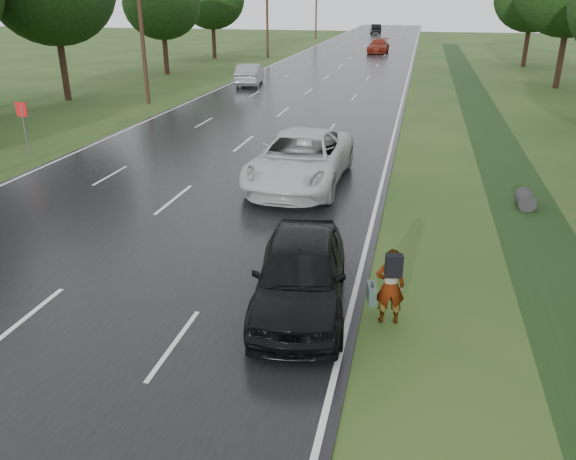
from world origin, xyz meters
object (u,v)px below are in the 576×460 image
(pedestrian, at_px, (389,285))
(silver_sedan, at_px, (250,74))
(dark_sedan, at_px, (300,273))
(white_pickup, at_px, (301,159))
(road_sign, at_px, (23,118))

(pedestrian, distance_m, silver_sedan, 34.60)
(pedestrian, xyz_separation_m, dark_sedan, (-1.91, 0.15, -0.01))
(dark_sedan, bearing_deg, silver_sedan, 101.02)
(pedestrian, xyz_separation_m, silver_sedan, (-12.62, 32.22, -0.04))
(white_pickup, relative_size, silver_sedan, 1.38)
(pedestrian, bearing_deg, dark_sedan, -15.58)
(white_pickup, height_order, dark_sedan, white_pickup)
(road_sign, height_order, white_pickup, road_sign)
(white_pickup, height_order, silver_sedan, white_pickup)
(white_pickup, bearing_deg, pedestrian, -66.18)
(white_pickup, bearing_deg, road_sign, 174.81)
(silver_sedan, bearing_deg, dark_sedan, 99.85)
(dark_sedan, bearing_deg, white_pickup, 94.28)
(road_sign, bearing_deg, white_pickup, -6.18)
(road_sign, distance_m, dark_sedan, 17.33)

